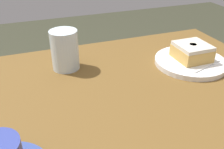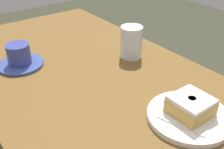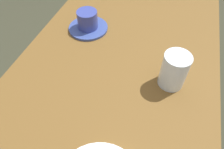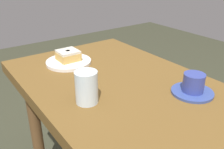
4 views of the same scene
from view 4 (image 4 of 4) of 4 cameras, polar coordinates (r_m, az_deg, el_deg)
table at (r=0.95m, az=4.46°, el=-8.79°), size 1.11×0.63×0.72m
plate_glazed_square at (r=1.13m, az=-9.89°, el=2.84°), size 0.20×0.20×0.01m
napkin_glazed_square at (r=1.13m, az=-9.92°, el=3.25°), size 0.14×0.14×0.00m
donut_glazed_square at (r=1.12m, az=-10.01°, el=4.36°), size 0.09×0.09×0.04m
water_glass at (r=0.80m, az=-5.86°, el=-2.92°), size 0.07×0.07×0.11m
coffee_cup at (r=0.90m, az=18.08°, el=-2.46°), size 0.15×0.15×0.07m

